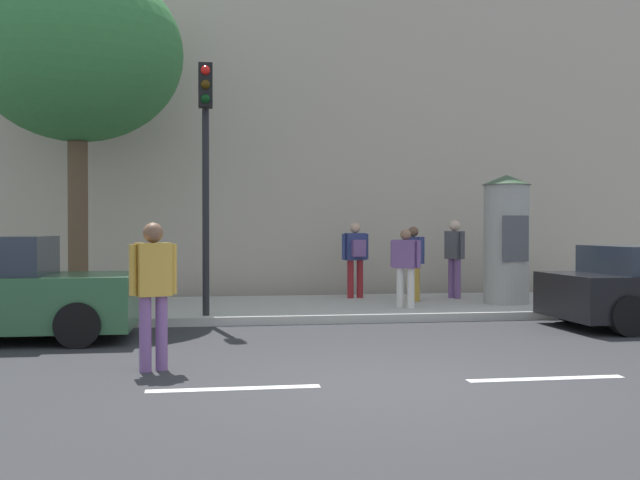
{
  "coord_description": "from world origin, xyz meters",
  "views": [
    {
      "loc": [
        -1.99,
        -7.72,
        1.66
      ],
      "look_at": [
        -0.51,
        2.0,
        1.51
      ],
      "focal_mm": 41.78,
      "sensor_mm": 36.0,
      "label": 1
    }
  ],
  "objects_px": {
    "traffic_light": "(206,147)",
    "pedestrian_in_light_jacket": "(356,253)",
    "pedestrian_near_pole": "(507,254)",
    "pedestrian_with_bag": "(405,262)",
    "poster_column": "(506,238)",
    "pedestrian_with_backpack": "(413,257)",
    "pedestrian_in_dark_shirt": "(153,284)",
    "pedestrian_tallest": "(454,253)",
    "street_tree": "(77,53)"
  },
  "relations": [
    {
      "from": "street_tree",
      "to": "pedestrian_in_light_jacket",
      "type": "height_order",
      "value": "street_tree"
    },
    {
      "from": "pedestrian_with_bag",
      "to": "poster_column",
      "type": "bearing_deg",
      "value": 12.23
    },
    {
      "from": "pedestrian_with_bag",
      "to": "pedestrian_in_light_jacket",
      "type": "distance_m",
      "value": 2.14
    },
    {
      "from": "pedestrian_near_pole",
      "to": "pedestrian_tallest",
      "type": "height_order",
      "value": "pedestrian_tallest"
    },
    {
      "from": "pedestrian_near_pole",
      "to": "pedestrian_tallest",
      "type": "xyz_separation_m",
      "value": [
        -1.39,
        -0.47,
        0.04
      ]
    },
    {
      "from": "pedestrian_tallest",
      "to": "pedestrian_with_backpack",
      "type": "xyz_separation_m",
      "value": [
        -1.05,
        -0.45,
        -0.07
      ]
    },
    {
      "from": "pedestrian_with_bag",
      "to": "pedestrian_with_backpack",
      "type": "bearing_deg",
      "value": 67.78
    },
    {
      "from": "pedestrian_with_bag",
      "to": "pedestrian_in_light_jacket",
      "type": "height_order",
      "value": "pedestrian_in_light_jacket"
    },
    {
      "from": "pedestrian_in_light_jacket",
      "to": "street_tree",
      "type": "bearing_deg",
      "value": -169.34
    },
    {
      "from": "street_tree",
      "to": "pedestrian_tallest",
      "type": "distance_m",
      "value": 8.69
    },
    {
      "from": "pedestrian_with_backpack",
      "to": "pedestrian_in_dark_shirt",
      "type": "bearing_deg",
      "value": -128.27
    },
    {
      "from": "traffic_light",
      "to": "poster_column",
      "type": "distance_m",
      "value": 6.34
    },
    {
      "from": "pedestrian_with_bag",
      "to": "street_tree",
      "type": "bearing_deg",
      "value": 170.77
    },
    {
      "from": "poster_column",
      "to": "pedestrian_with_bag",
      "type": "bearing_deg",
      "value": -167.77
    },
    {
      "from": "pedestrian_near_pole",
      "to": "pedestrian_with_backpack",
      "type": "relative_size",
      "value": 1.04
    },
    {
      "from": "pedestrian_near_pole",
      "to": "pedestrian_with_backpack",
      "type": "distance_m",
      "value": 2.61
    },
    {
      "from": "pedestrian_with_backpack",
      "to": "pedestrian_in_light_jacket",
      "type": "distance_m",
      "value": 1.35
    },
    {
      "from": "pedestrian_near_pole",
      "to": "pedestrian_in_light_jacket",
      "type": "relative_size",
      "value": 0.98
    },
    {
      "from": "street_tree",
      "to": "pedestrian_with_bag",
      "type": "relative_size",
      "value": 4.39
    },
    {
      "from": "pedestrian_tallest",
      "to": "pedestrian_in_light_jacket",
      "type": "distance_m",
      "value": 2.14
    },
    {
      "from": "pedestrian_near_pole",
      "to": "pedestrian_with_bag",
      "type": "distance_m",
      "value": 3.66
    },
    {
      "from": "street_tree",
      "to": "pedestrian_in_dark_shirt",
      "type": "bearing_deg",
      "value": -72.94
    },
    {
      "from": "poster_column",
      "to": "pedestrian_near_pole",
      "type": "bearing_deg",
      "value": 66.75
    },
    {
      "from": "street_tree",
      "to": "pedestrian_with_backpack",
      "type": "xyz_separation_m",
      "value": [
        6.7,
        0.24,
        -3.95
      ]
    },
    {
      "from": "pedestrian_near_pole",
      "to": "pedestrian_in_light_jacket",
      "type": "distance_m",
      "value": 3.51
    },
    {
      "from": "traffic_light",
      "to": "pedestrian_near_pole",
      "type": "xyz_separation_m",
      "value": [
        6.72,
        2.99,
        -1.97
      ]
    },
    {
      "from": "pedestrian_near_pole",
      "to": "traffic_light",
      "type": "bearing_deg",
      "value": -156.01
    },
    {
      "from": "traffic_light",
      "to": "pedestrian_in_dark_shirt",
      "type": "xyz_separation_m",
      "value": [
        -0.6,
        -4.12,
        -2.05
      ]
    },
    {
      "from": "traffic_light",
      "to": "pedestrian_tallest",
      "type": "relative_size",
      "value": 2.56
    },
    {
      "from": "traffic_light",
      "to": "pedestrian_in_dark_shirt",
      "type": "distance_m",
      "value": 4.64
    },
    {
      "from": "pedestrian_with_backpack",
      "to": "pedestrian_tallest",
      "type": "bearing_deg",
      "value": 23.45
    },
    {
      "from": "pedestrian_near_pole",
      "to": "pedestrian_with_bag",
      "type": "relative_size",
      "value": 1.07
    },
    {
      "from": "pedestrian_with_backpack",
      "to": "poster_column",
      "type": "bearing_deg",
      "value": -24.0
    },
    {
      "from": "pedestrian_with_bag",
      "to": "pedestrian_with_backpack",
      "type": "distance_m",
      "value": 1.35
    },
    {
      "from": "pedestrian_with_bag",
      "to": "pedestrian_tallest",
      "type": "distance_m",
      "value": 2.31
    },
    {
      "from": "poster_column",
      "to": "pedestrian_tallest",
      "type": "height_order",
      "value": "poster_column"
    },
    {
      "from": "pedestrian_tallest",
      "to": "pedestrian_in_light_jacket",
      "type": "relative_size",
      "value": 1.03
    },
    {
      "from": "pedestrian_in_dark_shirt",
      "to": "pedestrian_with_bag",
      "type": "distance_m",
      "value": 6.59
    },
    {
      "from": "traffic_light",
      "to": "pedestrian_in_dark_shirt",
      "type": "relative_size",
      "value": 2.5
    },
    {
      "from": "pedestrian_tallest",
      "to": "traffic_light",
      "type": "bearing_deg",
      "value": -154.68
    },
    {
      "from": "pedestrian_in_dark_shirt",
      "to": "pedestrian_tallest",
      "type": "relative_size",
      "value": 1.03
    },
    {
      "from": "traffic_light",
      "to": "pedestrian_tallest",
      "type": "bearing_deg",
      "value": 25.32
    },
    {
      "from": "pedestrian_in_dark_shirt",
      "to": "pedestrian_in_light_jacket",
      "type": "height_order",
      "value": "pedestrian_in_light_jacket"
    },
    {
      "from": "pedestrian_tallest",
      "to": "pedestrian_in_light_jacket",
      "type": "height_order",
      "value": "pedestrian_tallest"
    },
    {
      "from": "pedestrian_with_backpack",
      "to": "pedestrian_in_light_jacket",
      "type": "bearing_deg",
      "value": 142.31
    },
    {
      "from": "poster_column",
      "to": "pedestrian_tallest",
      "type": "xyz_separation_m",
      "value": [
        -0.67,
        1.22,
        -0.33
      ]
    },
    {
      "from": "poster_column",
      "to": "pedestrian_in_dark_shirt",
      "type": "height_order",
      "value": "poster_column"
    },
    {
      "from": "traffic_light",
      "to": "pedestrian_in_light_jacket",
      "type": "relative_size",
      "value": 2.65
    },
    {
      "from": "pedestrian_in_dark_shirt",
      "to": "pedestrian_tallest",
      "type": "height_order",
      "value": "pedestrian_tallest"
    },
    {
      "from": "traffic_light",
      "to": "pedestrian_with_bag",
      "type": "xyz_separation_m",
      "value": [
        3.77,
        0.82,
        -2.04
      ]
    }
  ]
}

